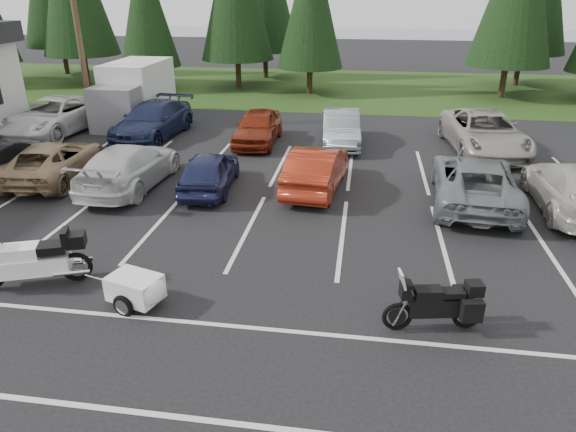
# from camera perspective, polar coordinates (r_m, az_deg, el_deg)

# --- Properties ---
(ground) EXTENTS (120.00, 120.00, 0.00)m
(ground) POSITION_cam_1_polar(r_m,az_deg,el_deg) (13.96, -7.41, -3.18)
(ground) COLOR black
(ground) RESTS_ON ground
(grass_strip) EXTENTS (80.00, 16.00, 0.01)m
(grass_strip) POSITION_cam_1_polar(r_m,az_deg,el_deg) (36.63, 2.82, 14.13)
(grass_strip) COLOR #253C13
(grass_strip) RESTS_ON ground
(lake_water) EXTENTS (70.00, 50.00, 0.02)m
(lake_water) POSITION_cam_1_polar(r_m,az_deg,el_deg) (67.20, 9.28, 18.43)
(lake_water) COLOR slate
(lake_water) RESTS_ON ground
(utility_pole) EXTENTS (1.60, 0.26, 9.00)m
(utility_pole) POSITION_cam_1_polar(r_m,az_deg,el_deg) (27.54, -22.39, 19.02)
(utility_pole) COLOR #473321
(utility_pole) RESTS_ON ground
(box_truck) EXTENTS (2.40, 5.60, 2.90)m
(box_truck) POSITION_cam_1_polar(r_m,az_deg,el_deg) (27.45, -17.09, 12.82)
(box_truck) COLOR silver
(box_truck) RESTS_ON ground
(stall_markings) EXTENTS (32.00, 16.00, 0.01)m
(stall_markings) POSITION_cam_1_polar(r_m,az_deg,el_deg) (15.70, -5.49, 0.14)
(stall_markings) COLOR silver
(stall_markings) RESTS_ON ground
(conifer_3) EXTENTS (3.87, 3.87, 9.02)m
(conifer_3) POSITION_cam_1_polar(r_m,az_deg,el_deg) (36.17, -15.57, 21.63)
(conifer_3) COLOR #332316
(conifer_3) RESTS_ON ground
(conifer_5) EXTENTS (4.14, 4.14, 9.63)m
(conifer_5) POSITION_cam_1_polar(r_m,az_deg,el_deg) (33.69, 2.57, 22.89)
(conifer_5) COLOR #332316
(conifer_5) RESTS_ON ground
(car_near_1) EXTENTS (1.81, 4.36, 1.40)m
(car_near_1) POSITION_cam_1_polar(r_m,az_deg,el_deg) (21.04, -29.04, 5.48)
(car_near_1) COLOR black
(car_near_1) RESTS_ON ground
(car_near_2) EXTENTS (2.73, 5.09, 1.36)m
(car_near_2) POSITION_cam_1_polar(r_m,az_deg,el_deg) (20.22, -24.57, 5.62)
(car_near_2) COLOR #8C7151
(car_near_2) RESTS_ON ground
(car_near_3) EXTENTS (2.24, 5.18, 1.48)m
(car_near_3) POSITION_cam_1_polar(r_m,az_deg,el_deg) (18.46, -17.18, 5.33)
(car_near_3) COLOR silver
(car_near_3) RESTS_ON ground
(car_near_4) EXTENTS (1.85, 4.01, 1.33)m
(car_near_4) POSITION_cam_1_polar(r_m,az_deg,el_deg) (17.59, -8.74, 4.97)
(car_near_4) COLOR #1D2248
(car_near_4) RESTS_ON ground
(car_near_5) EXTENTS (1.99, 4.59, 1.47)m
(car_near_5) POSITION_cam_1_polar(r_m,az_deg,el_deg) (17.45, 3.19, 5.30)
(car_near_5) COLOR #9E2814
(car_near_5) RESTS_ON ground
(car_near_6) EXTENTS (2.96, 5.61, 1.50)m
(car_near_6) POSITION_cam_1_polar(r_m,az_deg,el_deg) (17.29, 20.03, 3.72)
(car_near_6) COLOR slate
(car_near_6) RESTS_ON ground
(car_near_7) EXTENTS (2.27, 5.23, 1.50)m
(car_near_7) POSITION_cam_1_polar(r_m,az_deg,el_deg) (17.92, 29.14, 2.75)
(car_near_7) COLOR beige
(car_near_7) RESTS_ON ground
(car_far_0) EXTENTS (3.23, 6.10, 1.64)m
(car_far_0) POSITION_cam_1_polar(r_m,az_deg,el_deg) (26.83, -24.49, 10.10)
(car_far_0) COLOR white
(car_far_0) RESTS_ON ground
(car_far_1) EXTENTS (2.66, 5.56, 1.56)m
(car_far_1) POSITION_cam_1_polar(r_m,az_deg,el_deg) (24.56, -14.81, 10.23)
(car_far_1) COLOR #1A2143
(car_far_1) RESTS_ON ground
(car_far_2) EXTENTS (1.76, 4.31, 1.47)m
(car_far_2) POSITION_cam_1_polar(r_m,az_deg,el_deg) (22.85, -3.39, 9.85)
(car_far_2) COLOR maroon
(car_far_2) RESTS_ON ground
(car_far_3) EXTENTS (1.88, 4.52, 1.45)m
(car_far_3) POSITION_cam_1_polar(r_m,az_deg,el_deg) (22.73, 5.91, 9.67)
(car_far_3) COLOR gray
(car_far_3) RESTS_ON ground
(car_far_4) EXTENTS (3.25, 6.11, 1.63)m
(car_far_4) POSITION_cam_1_polar(r_m,az_deg,el_deg) (23.12, 20.98, 8.69)
(car_far_4) COLOR #A59E97
(car_far_4) RESTS_ON ground
(touring_motorcycle) EXTENTS (3.04, 1.87, 1.61)m
(touring_motorcycle) POSITION_cam_1_polar(r_m,az_deg,el_deg) (13.07, -26.85, -3.82)
(touring_motorcycle) COLOR white
(touring_motorcycle) RESTS_ON ground
(cargo_trailer) EXTENTS (1.77, 1.31, 0.73)m
(cargo_trailer) POSITION_cam_1_polar(r_m,az_deg,el_deg) (11.65, -16.59, -7.95)
(cargo_trailer) COLOR white
(cargo_trailer) RESTS_ON ground
(adventure_motorcycle) EXTENTS (2.37, 1.20, 1.38)m
(adventure_motorcycle) POSITION_cam_1_polar(r_m,az_deg,el_deg) (10.69, 15.98, -8.94)
(adventure_motorcycle) COLOR black
(adventure_motorcycle) RESTS_ON ground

